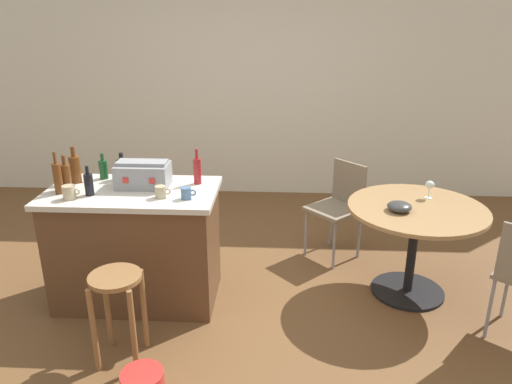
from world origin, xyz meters
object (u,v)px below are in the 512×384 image
(bottle_2, at_px, (66,176))
(wine_glass, at_px, (430,185))
(folding_chair_near, at_px, (339,202))
(kitchen_island, at_px, (137,245))
(bottle_5, at_px, (58,178))
(bottle_3, at_px, (75,169))
(bottle_0, at_px, (89,184))
(bottle_1, at_px, (103,169))
(serving_bowl, at_px, (399,207))
(cup_1, at_px, (161,192))
(dining_table, at_px, (415,228))
(cup_2, at_px, (186,193))
(cup_0, at_px, (69,192))
(bottle_4, at_px, (122,169))
(wooden_stool, at_px, (117,298))
(toolbox, at_px, (143,174))
(bottle_6, at_px, (197,170))

(bottle_2, distance_m, wine_glass, 2.76)
(folding_chair_near, bearing_deg, kitchen_island, -153.33)
(kitchen_island, height_order, bottle_5, bottle_5)
(bottle_3, bearing_deg, kitchen_island, -17.18)
(bottle_3, height_order, bottle_5, bottle_5)
(bottle_0, bearing_deg, bottle_1, 93.80)
(bottle_0, distance_m, serving_bowl, 2.25)
(bottle_5, height_order, cup_1, bottle_5)
(bottle_1, bearing_deg, bottle_3, -150.66)
(dining_table, distance_m, cup_2, 1.76)
(cup_0, xyz_separation_m, wine_glass, (2.63, 0.57, -0.10))
(bottle_4, relative_size, serving_bowl, 1.17)
(wooden_stool, distance_m, dining_table, 2.23)
(toolbox, distance_m, bottle_4, 0.26)
(bottle_1, relative_size, cup_0, 1.64)
(dining_table, height_order, bottle_3, bottle_3)
(bottle_3, relative_size, cup_0, 2.29)
(kitchen_island, distance_m, bottle_0, 0.60)
(bottle_6, relative_size, serving_bowl, 1.50)
(wooden_stool, xyz_separation_m, cup_1, (0.17, 0.59, 0.49))
(bottle_5, distance_m, cup_1, 0.75)
(folding_chair_near, bearing_deg, bottle_3, -162.20)
(wine_glass, bearing_deg, dining_table, -124.35)
(cup_1, bearing_deg, bottle_3, 158.38)
(bottle_2, xyz_separation_m, bottle_5, (-0.02, -0.09, 0.02))
(bottle_2, distance_m, bottle_6, 0.95)
(wooden_stool, height_order, bottle_2, bottle_2)
(dining_table, bearing_deg, bottle_4, 178.32)
(folding_chair_near, distance_m, bottle_4, 1.90)
(folding_chair_near, relative_size, bottle_4, 4.13)
(serving_bowl, bearing_deg, bottle_5, -175.69)
(bottle_2, relative_size, bottle_3, 0.92)
(bottle_3, distance_m, wine_glass, 2.73)
(bottle_4, distance_m, bottle_6, 0.60)
(dining_table, height_order, bottle_1, bottle_1)
(bottle_4, xyz_separation_m, bottle_6, (0.60, -0.08, 0.02))
(bottle_2, bearing_deg, kitchen_island, 1.22)
(toolbox, bearing_deg, bottle_6, 12.31)
(folding_chair_near, height_order, cup_2, cup_2)
(bottle_0, relative_size, bottle_4, 1.03)
(bottle_0, xyz_separation_m, serving_bowl, (2.23, 0.21, -0.21))
(cup_1, distance_m, serving_bowl, 1.74)
(bottle_1, distance_m, cup_0, 0.46)
(bottle_1, height_order, cup_0, bottle_1)
(bottle_6, xyz_separation_m, cup_1, (-0.21, -0.31, -0.06))
(folding_chair_near, bearing_deg, serving_bowl, -64.39)
(kitchen_island, xyz_separation_m, cup_2, (0.44, -0.15, 0.49))
(bottle_3, distance_m, bottle_5, 0.24)
(bottle_3, bearing_deg, bottle_2, -92.45)
(kitchen_island, bearing_deg, bottle_5, -168.70)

